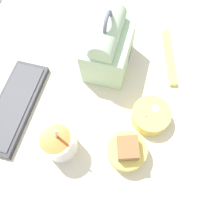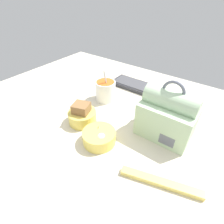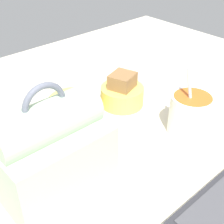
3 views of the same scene
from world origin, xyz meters
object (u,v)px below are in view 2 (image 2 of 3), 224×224
Objects in this scene: soup_cup at (106,90)px; lunch_bag at (168,116)px; bento_bowl_sandwich at (82,115)px; chopstick_case at (161,182)px; bento_bowl_snacks at (99,136)px; keyboard at (140,87)px.

lunch_bag is at bearing -10.09° from soup_cup.
lunch_bag reaches higher than bento_bowl_sandwich.
bento_bowl_sandwich is 36.95cm from chopstick_case.
lunch_bag is 32.34cm from soup_cup.
bento_bowl_snacks reaches higher than chopstick_case.
bento_bowl_snacks is at bearing -133.54° from lunch_bag.
keyboard is 1.40× the size of chopstick_case.
bento_bowl_snacks is (15.19, -22.96, -2.39)cm from soup_cup.
bento_bowl_snacks is at bearing -80.73° from keyboard.
bento_bowl_sandwich is at bearing -155.81° from lunch_bag.
bento_bowl_sandwich reaches higher than bento_bowl_snacks.
keyboard is at bearing 99.27° from bento_bowl_snacks.
chopstick_case is (30.75, -43.93, -0.22)cm from keyboard.
soup_cup is 0.69× the size of chopstick_case.
chopstick_case is at bearing -5.58° from bento_bowl_snacks.
soup_cup is 27.63cm from bento_bowl_snacks.
keyboard is 20.78cm from soup_cup.
soup_cup is 1.34× the size of bento_bowl_snacks.
lunch_bag is 22.35cm from chopstick_case.
bento_bowl_sandwich is (2.91, -18.55, -1.64)cm from soup_cup.
bento_bowl_snacks is 24.13cm from chopstick_case.
bento_bowl_sandwich is (-5.49, -37.17, 2.16)cm from keyboard.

